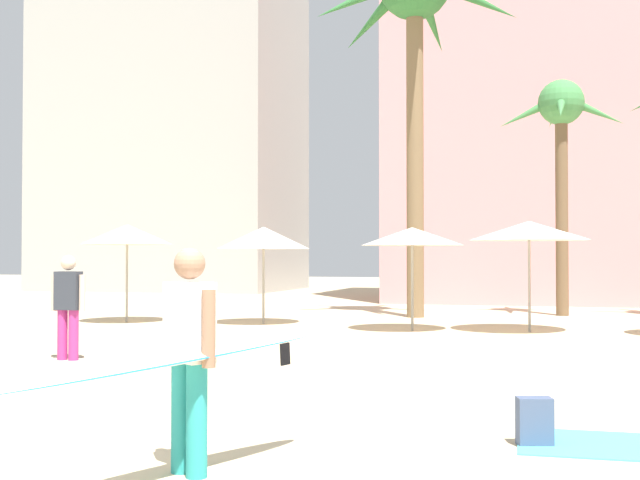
{
  "coord_description": "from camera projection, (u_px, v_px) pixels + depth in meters",
  "views": [
    {
      "loc": [
        2.61,
        -5.33,
        1.65
      ],
      "look_at": [
        -0.39,
        5.38,
        1.88
      ],
      "focal_mm": 45.54,
      "sensor_mm": 36.0,
      "label": 1
    }
  ],
  "objects": [
    {
      "name": "hotel_pink",
      "position": [
        632.0,
        65.0,
        30.22
      ],
      "size": [
        17.61,
        8.06,
        17.64
      ],
      "primitive_type": "cube",
      "color": "pink",
      "rests_on": "ground"
    },
    {
      "name": "hotel_tower_gray",
      "position": [
        174.0,
        69.0,
        41.63
      ],
      "size": [
        12.13,
        8.03,
        22.63
      ],
      "primitive_type": "cube",
      "color": "#A8A8A3",
      "rests_on": "ground"
    },
    {
      "name": "palm_tree_far_left",
      "position": [
        561.0,
        127.0,
        22.94
      ],
      "size": [
        3.56,
        3.62,
        6.68
      ],
      "color": "brown",
      "rests_on": "ground"
    },
    {
      "name": "palm_tree_center",
      "position": [
        414.0,
        14.0,
        22.37
      ],
      "size": [
        5.48,
        5.68,
        10.24
      ],
      "color": "brown",
      "rests_on": "ground"
    },
    {
      "name": "cafe_umbrella_0",
      "position": [
        127.0,
        235.0,
        20.47
      ],
      "size": [
        2.3,
        2.3,
        2.48
      ],
      "color": "gray",
      "rests_on": "ground"
    },
    {
      "name": "cafe_umbrella_1",
      "position": [
        412.0,
        236.0,
        18.16
      ],
      "size": [
        2.29,
        2.29,
        2.32
      ],
      "color": "gray",
      "rests_on": "ground"
    },
    {
      "name": "cafe_umbrella_2",
      "position": [
        264.0,
        238.0,
        19.99
      ],
      "size": [
        2.28,
        2.28,
        2.4
      ],
      "color": "gray",
      "rests_on": "ground"
    },
    {
      "name": "cafe_umbrella_5",
      "position": [
        529.0,
        231.0,
        17.89
      ],
      "size": [
        2.62,
        2.62,
        2.45
      ],
      "color": "gray",
      "rests_on": "ground"
    },
    {
      "name": "beach_towel",
      "position": [
        620.0,
        446.0,
        7.05
      ],
      "size": [
        1.76,
        1.15,
        0.01
      ],
      "primitive_type": "cube",
      "rotation": [
        0.0,
        0.0,
        0.03
      ],
      "color": "#4CC6D6",
      "rests_on": "ground"
    },
    {
      "name": "backpack",
      "position": [
        534.0,
        422.0,
        7.09
      ],
      "size": [
        0.34,
        0.3,
        0.42
      ],
      "rotation": [
        0.0,
        0.0,
        1.84
      ],
      "color": "#465575",
      "rests_on": "ground"
    },
    {
      "name": "person_mid_right",
      "position": [
        183.0,
        354.0,
        6.03
      ],
      "size": [
        1.6,
        2.66,
        1.72
      ],
      "rotation": [
        0.0,
        0.0,
        4.17
      ],
      "color": "teal",
      "rests_on": "ground"
    },
    {
      "name": "person_near_right",
      "position": [
        68.0,
        303.0,
        12.98
      ],
      "size": [
        0.6,
        0.24,
        1.68
      ],
      "rotation": [
        0.0,
        0.0,
        1.58
      ],
      "color": "#B7337F",
      "rests_on": "ground"
    }
  ]
}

